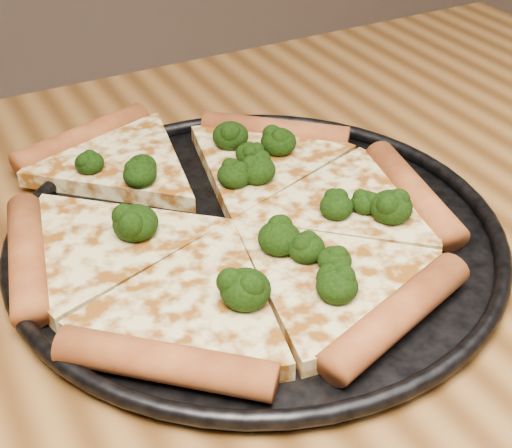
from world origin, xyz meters
name	(u,v)px	position (x,y,z in m)	size (l,w,h in m)	color
pizza_pan	(256,233)	(0.08, 0.12, 0.76)	(0.36, 0.36, 0.02)	black
pizza	(226,218)	(0.07, 0.13, 0.77)	(0.33, 0.37, 0.02)	beige
broccoli_florets	(256,203)	(0.09, 0.13, 0.78)	(0.20, 0.24, 0.02)	black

